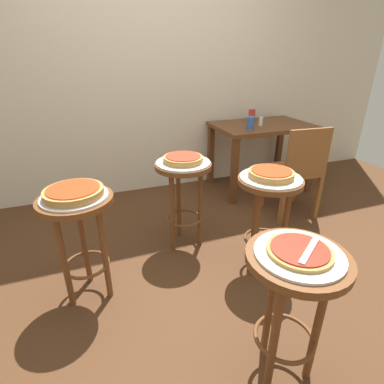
{
  "coord_description": "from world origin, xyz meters",
  "views": [
    {
      "loc": [
        -0.73,
        -1.54,
        1.4
      ],
      "look_at": [
        -0.13,
        0.07,
        0.61
      ],
      "focal_mm": 28.2,
      "sensor_mm": 36.0,
      "label": 1
    }
  ],
  "objects_px": {
    "serving_plate_middle": "(271,178)",
    "serving_plate_rear": "(183,163)",
    "pizza_middle": "(271,174)",
    "condiment_shaker": "(261,121)",
    "serving_plate_leftside": "(74,197)",
    "stool_rear": "(183,185)",
    "dining_table": "(262,135)",
    "pizza_server_knife": "(310,249)",
    "serving_plate_foreground": "(299,254)",
    "stool_leftside": "(79,224)",
    "cup_far_edge": "(252,115)",
    "pizza_foreground": "(300,251)",
    "stool_middle": "(268,202)",
    "stool_foreground": "(293,289)",
    "cup_near_edge": "(250,123)",
    "wooden_chair": "(297,169)",
    "pizza_leftside": "(74,192)",
    "pizza_rear": "(183,159)"
  },
  "relations": [
    {
      "from": "pizza_foreground",
      "to": "serving_plate_leftside",
      "type": "bearing_deg",
      "value": 133.6
    },
    {
      "from": "condiment_shaker",
      "to": "wooden_chair",
      "type": "distance_m",
      "value": 0.71
    },
    {
      "from": "serving_plate_middle",
      "to": "serving_plate_rear",
      "type": "distance_m",
      "value": 0.64
    },
    {
      "from": "serving_plate_leftside",
      "to": "pizza_server_knife",
      "type": "relative_size",
      "value": 1.66
    },
    {
      "from": "serving_plate_foreground",
      "to": "pizza_middle",
      "type": "distance_m",
      "value": 0.81
    },
    {
      "from": "stool_middle",
      "to": "pizza_middle",
      "type": "bearing_deg",
      "value": 165.96
    },
    {
      "from": "stool_foreground",
      "to": "cup_near_edge",
      "type": "bearing_deg",
      "value": 65.2
    },
    {
      "from": "serving_plate_leftside",
      "to": "pizza_server_knife",
      "type": "bearing_deg",
      "value": -46.03
    },
    {
      "from": "pizza_rear",
      "to": "stool_foreground",
      "type": "bearing_deg",
      "value": -86.5
    },
    {
      "from": "serving_plate_rear",
      "to": "condiment_shaker",
      "type": "distance_m",
      "value": 1.32
    },
    {
      "from": "serving_plate_foreground",
      "to": "stool_leftside",
      "type": "relative_size",
      "value": 0.52
    },
    {
      "from": "serving_plate_foreground",
      "to": "pizza_server_knife",
      "type": "distance_m",
      "value": 0.05
    },
    {
      "from": "serving_plate_rear",
      "to": "pizza_server_knife",
      "type": "bearing_deg",
      "value": -85.16
    },
    {
      "from": "dining_table",
      "to": "pizza_server_knife",
      "type": "distance_m",
      "value": 2.27
    },
    {
      "from": "pizza_middle",
      "to": "condiment_shaker",
      "type": "xyz_separation_m",
      "value": [
        0.67,
        1.21,
        0.05
      ]
    },
    {
      "from": "serving_plate_leftside",
      "to": "stool_rear",
      "type": "bearing_deg",
      "value": 24.35
    },
    {
      "from": "stool_rear",
      "to": "pizza_server_knife",
      "type": "height_order",
      "value": "pizza_server_knife"
    },
    {
      "from": "serving_plate_rear",
      "to": "pizza_foreground",
      "type": "bearing_deg",
      "value": -86.5
    },
    {
      "from": "serving_plate_leftside",
      "to": "stool_foreground",
      "type": "bearing_deg",
      "value": -46.4
    },
    {
      "from": "stool_middle",
      "to": "cup_near_edge",
      "type": "bearing_deg",
      "value": 65.97
    },
    {
      "from": "pizza_middle",
      "to": "dining_table",
      "type": "xyz_separation_m",
      "value": [
        0.74,
        1.26,
        -0.1
      ]
    },
    {
      "from": "pizza_foreground",
      "to": "serving_plate_leftside",
      "type": "xyz_separation_m",
      "value": [
        -0.82,
        0.86,
        -0.02
      ]
    },
    {
      "from": "serving_plate_rear",
      "to": "pizza_leftside",
      "type": "bearing_deg",
      "value": -155.65
    },
    {
      "from": "stool_middle",
      "to": "cup_near_edge",
      "type": "xyz_separation_m",
      "value": [
        0.5,
        1.12,
        0.27
      ]
    },
    {
      "from": "serving_plate_rear",
      "to": "cup_far_edge",
      "type": "height_order",
      "value": "cup_far_edge"
    },
    {
      "from": "pizza_foreground",
      "to": "stool_middle",
      "type": "height_order",
      "value": "pizza_foreground"
    },
    {
      "from": "stool_leftside",
      "to": "cup_far_edge",
      "type": "xyz_separation_m",
      "value": [
        1.88,
        1.32,
        0.27
      ]
    },
    {
      "from": "stool_middle",
      "to": "serving_plate_middle",
      "type": "bearing_deg",
      "value": 180.0
    },
    {
      "from": "wooden_chair",
      "to": "pizza_server_knife",
      "type": "relative_size",
      "value": 3.86
    },
    {
      "from": "stool_middle",
      "to": "serving_plate_leftside",
      "type": "bearing_deg",
      "value": 173.42
    },
    {
      "from": "stool_middle",
      "to": "pizza_server_knife",
      "type": "distance_m",
      "value": 0.84
    },
    {
      "from": "stool_foreground",
      "to": "pizza_leftside",
      "type": "distance_m",
      "value": 1.2
    },
    {
      "from": "wooden_chair",
      "to": "pizza_foreground",
      "type": "bearing_deg",
      "value": -128.71
    },
    {
      "from": "stool_middle",
      "to": "serving_plate_middle",
      "type": "height_order",
      "value": "serving_plate_middle"
    },
    {
      "from": "pizza_middle",
      "to": "stool_rear",
      "type": "relative_size",
      "value": 0.42
    },
    {
      "from": "pizza_middle",
      "to": "serving_plate_middle",
      "type": "bearing_deg",
      "value": -90.0
    },
    {
      "from": "stool_middle",
      "to": "serving_plate_rear",
      "type": "bearing_deg",
      "value": 132.04
    },
    {
      "from": "wooden_chair",
      "to": "serving_plate_rear",
      "type": "bearing_deg",
      "value": -175.59
    },
    {
      "from": "stool_foreground",
      "to": "stool_leftside",
      "type": "height_order",
      "value": "same"
    },
    {
      "from": "stool_foreground",
      "to": "wooden_chair",
      "type": "height_order",
      "value": "wooden_chair"
    },
    {
      "from": "stool_middle",
      "to": "dining_table",
      "type": "distance_m",
      "value": 1.47
    },
    {
      "from": "stool_middle",
      "to": "serving_plate_middle",
      "type": "distance_m",
      "value": 0.17
    },
    {
      "from": "serving_plate_foreground",
      "to": "pizza_leftside",
      "type": "bearing_deg",
      "value": 133.6
    },
    {
      "from": "stool_rear",
      "to": "serving_plate_leftside",
      "type": "bearing_deg",
      "value": -155.65
    },
    {
      "from": "pizza_leftside",
      "to": "pizza_rear",
      "type": "xyz_separation_m",
      "value": [
        0.75,
        0.34,
        0.0
      ]
    },
    {
      "from": "stool_rear",
      "to": "pizza_rear",
      "type": "bearing_deg",
      "value": 0.0
    },
    {
      "from": "pizza_foreground",
      "to": "serving_plate_middle",
      "type": "xyz_separation_m",
      "value": [
        0.35,
        0.72,
        -0.02
      ]
    },
    {
      "from": "pizza_leftside",
      "to": "cup_near_edge",
      "type": "height_order",
      "value": "cup_near_edge"
    },
    {
      "from": "stool_foreground",
      "to": "cup_far_edge",
      "type": "xyz_separation_m",
      "value": [
        1.06,
        2.18,
        0.27
      ]
    },
    {
      "from": "serving_plate_middle",
      "to": "stool_middle",
      "type": "bearing_deg",
      "value": 0.0
    }
  ]
}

